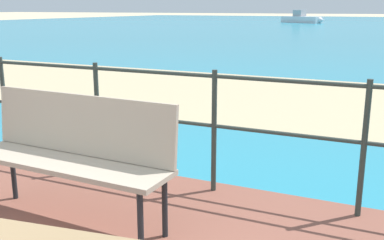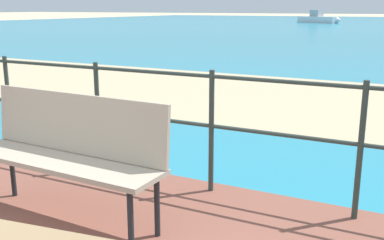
% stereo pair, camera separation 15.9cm
% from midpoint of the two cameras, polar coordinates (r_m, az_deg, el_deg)
% --- Properties ---
extents(beach_strip, '(54.02, 5.00, 0.01)m').
position_cam_midpoint_polar(beach_strip, '(8.40, 12.37, 2.73)').
color(beach_strip, tan).
rests_on(beach_strip, ground).
extents(park_bench, '(1.60, 0.47, 0.93)m').
position_cam_midpoint_polar(park_bench, '(3.39, -13.94, -3.14)').
color(park_bench, tan).
rests_on(park_bench, patio_paving).
extents(railing_fence, '(5.94, 0.04, 1.04)m').
position_cam_midpoint_polar(railing_fence, '(4.03, -4.06, 1.27)').
color(railing_fence, '#2D3833').
rests_on(railing_fence, patio_paving).
extents(boat_mid, '(5.03, 3.53, 1.30)m').
position_cam_midpoint_polar(boat_mid, '(50.23, 15.76, 12.11)').
color(boat_mid, silver).
rests_on(boat_mid, sea_water).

